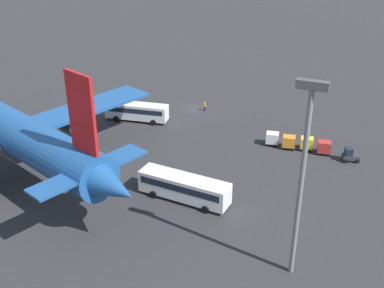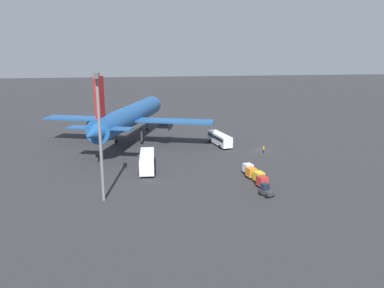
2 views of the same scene
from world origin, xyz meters
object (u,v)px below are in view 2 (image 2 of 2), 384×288
Objects in this scene: cargo_cart_yellow at (259,176)px; airplane at (130,116)px; baggage_tug at (266,190)px; shuttle_bus_near at (220,138)px; cargo_cart_red at (262,181)px; shuttle_bus_far at (147,160)px; cargo_cart_orange at (251,172)px; cargo_cart_white at (248,168)px; worker_person at (264,149)px.

airplane is at bearing 31.60° from cargo_cart_yellow.
cargo_cart_yellow is (6.53, -1.11, 0.25)m from baggage_tug.
airplane is 44.06m from cargo_cart_yellow.
baggage_tug is at bearing 169.38° from shuttle_bus_near.
cargo_cart_red is (3.87, -0.81, 0.25)m from baggage_tug.
baggage_tug is at bearing -129.74° from shuttle_bus_far.
airplane reaches higher than cargo_cart_yellow.
baggage_tug is (-18.35, -18.90, -1.02)m from shuttle_bus_far.
shuttle_bus_near is at bearing 0.03° from cargo_cart_yellow.
baggage_tug reaches higher than cargo_cart_yellow.
shuttle_bus_near is at bearing -22.83° from baggage_tug.
cargo_cart_red is (-39.84, -22.58, -5.89)m from airplane.
baggage_tug is (-36.03, 1.10, -0.91)m from shuttle_bus_near.
shuttle_bus_near is 4.98× the size of cargo_cart_orange.
cargo_cart_white is (5.30, 0.34, 0.00)m from cargo_cart_yellow.
shuttle_bus_far reaches higher than cargo_cart_orange.
cargo_cart_orange is at bearing -127.20° from airplane.
cargo_cart_red is (-14.47, -19.71, -0.77)m from shuttle_bus_far.
shuttle_bus_far is 21.53m from cargo_cart_orange.
baggage_tug is 1.20× the size of cargo_cart_white.
cargo_cart_red is at bearing 173.50° from cargo_cart_yellow.
shuttle_bus_near reaches higher than cargo_cart_white.
cargo_cart_orange is 1.00× the size of cargo_cart_white.
shuttle_bus_far reaches higher than worker_person.
worker_person is at bearing -31.08° from cargo_cart_white.
worker_person is at bearing -21.36° from cargo_cart_red.
airplane is at bearing 32.89° from cargo_cart_orange.
cargo_cart_yellow is at bearing -176.35° from cargo_cart_white.
shuttle_bus_near is at bearing -1.13° from cargo_cart_orange.
baggage_tug is 6.62m from cargo_cart_yellow.
cargo_cart_orange and cargo_cart_white have the same top height.
cargo_cart_orange is (-9.17, -19.47, -0.77)m from shuttle_bus_far.
cargo_cart_red and cargo_cart_orange have the same top height.
shuttle_bus_far is 7.00× the size of worker_person.
shuttle_bus_far is 4.49× the size of baggage_tug.
shuttle_bus_far is 20.74m from cargo_cart_white.
shuttle_bus_near is 4.98× the size of cargo_cart_red.
shuttle_bus_near is at bearing -0.77° from cargo_cart_white.
baggage_tug reaches higher than worker_person.
worker_person is at bearing -23.14° from cargo_cart_yellow.
cargo_cart_red is at bearing 170.61° from shuttle_bus_near.
shuttle_bus_near reaches higher than worker_person.
cargo_cart_yellow is (-11.82, -20.01, -0.77)m from shuttle_bus_far.
cargo_cart_white is (-24.20, 0.32, -0.66)m from shuttle_bus_near.
cargo_cart_yellow is (-37.19, -22.88, -5.89)m from airplane.
cargo_cart_white is at bearing 148.92° from worker_person.
baggage_tug is at bearing 176.48° from cargo_cart_orange.
cargo_cart_orange is at bearing 175.52° from cargo_cart_white.
shuttle_bus_far is 29.85m from worker_person.
baggage_tug is at bearing 176.27° from cargo_cart_white.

